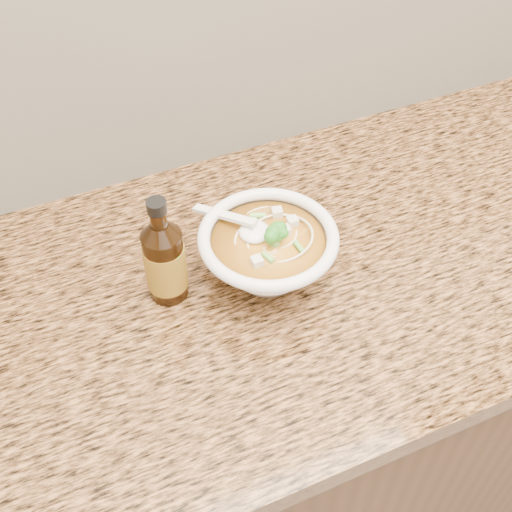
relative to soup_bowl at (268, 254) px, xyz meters
name	(u,v)px	position (x,y,z in m)	size (l,w,h in m)	color
cabinet	(333,390)	(0.17, 0.01, -0.52)	(4.00, 0.65, 0.86)	#382110
counter_slab	(357,250)	(0.17, 0.01, -0.07)	(4.00, 0.68, 0.04)	#A0693A
soup_bowl	(268,254)	(0.00, 0.00, 0.00)	(0.21, 0.22, 0.12)	white
hot_sauce_bottle	(165,261)	(-0.15, 0.03, 0.02)	(0.08, 0.08, 0.19)	black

